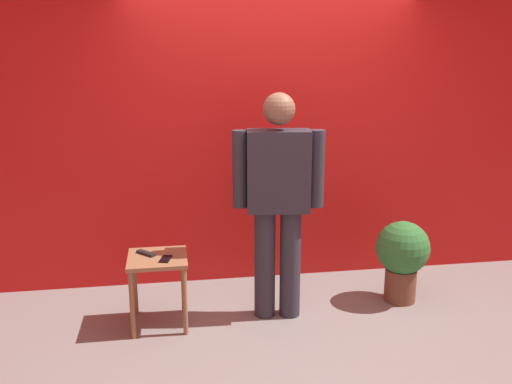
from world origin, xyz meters
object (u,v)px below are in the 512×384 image
at_px(tv_remote, 146,253).
at_px(potted_plant, 402,255).
at_px(side_table, 158,270).
at_px(standing_person, 278,196).
at_px(cell_phone, 166,259).

distance_m(tv_remote, potted_plant, 2.08).
bearing_deg(side_table, standing_person, 0.91).
height_order(standing_person, potted_plant, standing_person).
distance_m(standing_person, cell_phone, 0.96).
xyz_separation_m(standing_person, potted_plant, (1.07, 0.09, -0.57)).
bearing_deg(tv_remote, potted_plant, -42.12).
bearing_deg(tv_remote, standing_person, -46.02).
height_order(standing_person, side_table, standing_person).
bearing_deg(cell_phone, standing_person, 20.03).
distance_m(standing_person, side_table, 1.06).
bearing_deg(potted_plant, cell_phone, -174.77).
xyz_separation_m(standing_person, cell_phone, (-0.86, -0.08, -0.42)).
relative_size(side_table, tv_remote, 3.24).
xyz_separation_m(side_table, potted_plant, (1.99, 0.11, -0.04)).
height_order(cell_phone, tv_remote, tv_remote).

